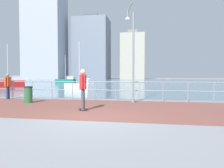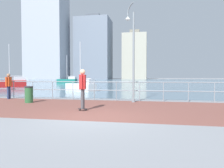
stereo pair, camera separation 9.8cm
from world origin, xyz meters
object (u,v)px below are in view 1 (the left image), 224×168
at_px(sailboat_ivory, 66,81).
at_px(sailboat_yellow, 9,83).
at_px(skateboarder, 83,86).
at_px(lamppost, 132,47).
at_px(bystander, 8,84).
at_px(trash_bin, 28,94).
at_px(sailboat_teal, 80,86).

bearing_deg(sailboat_ivory, sailboat_yellow, -98.40).
bearing_deg(skateboarder, sailboat_ivory, 113.66).
bearing_deg(sailboat_yellow, skateboarder, -46.55).
bearing_deg(sailboat_yellow, lamppost, -37.11).
distance_m(skateboarder, bystander, 7.21).
xyz_separation_m(trash_bin, sailboat_teal, (-0.05, 9.16, 0.00)).
bearing_deg(bystander, skateboarder, -29.50).
height_order(lamppost, skateboarder, lamppost).
bearing_deg(sailboat_teal, skateboarder, -70.76).
relative_size(lamppost, skateboarder, 3.17).
distance_m(skateboarder, trash_bin, 4.40).
bearing_deg(trash_bin, bystander, 147.82).
bearing_deg(bystander, sailboat_yellow, 126.12).
bearing_deg(lamppost, sailboat_teal, 126.38).
relative_size(bystander, sailboat_teal, 0.34).
relative_size(bystander, sailboat_ivory, 0.29).
height_order(sailboat_teal, sailboat_yellow, sailboat_yellow).
xyz_separation_m(trash_bin, sailboat_ivory, (-10.01, 29.60, 0.08)).
distance_m(skateboarder, sailboat_ivory, 34.54).
bearing_deg(trash_bin, lamppost, 13.70).
height_order(skateboarder, sailboat_teal, sailboat_teal).
bearing_deg(bystander, lamppost, -0.98).
distance_m(skateboarder, sailboat_teal, 11.86).
bearing_deg(sailboat_teal, sailboat_ivory, 115.97).
height_order(bystander, sailboat_ivory, sailboat_ivory).
height_order(sailboat_yellow, sailboat_ivory, sailboat_yellow).
distance_m(lamppost, sailboat_ivory, 32.39).
xyz_separation_m(lamppost, sailboat_yellow, (-17.86, 13.51, -2.60)).
relative_size(skateboarder, sailboat_teal, 0.37).
height_order(lamppost, sailboat_yellow, sailboat_yellow).
relative_size(lamppost, sailboat_ivory, 0.99).
xyz_separation_m(bystander, sailboat_yellow, (-9.76, 13.37, -0.42)).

